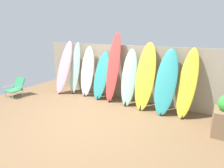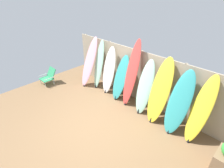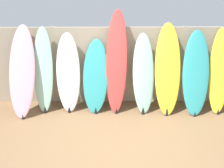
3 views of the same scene
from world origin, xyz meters
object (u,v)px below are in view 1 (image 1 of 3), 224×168
(surfboard_seafoam_5, at_px, (129,78))
(beach_chair, at_px, (16,87))
(surfboard_yellow_6, at_px, (145,77))
(surfboard_yellow_8, at_px, (187,84))
(surfboard_teal_7, at_px, (166,82))
(surfboard_pink_0, at_px, (64,67))
(surfboard_white_2, at_px, (87,72))
(surfboard_teal_3, at_px, (101,76))
(surfboard_seafoam_1, at_px, (75,69))
(surfboard_red_4, at_px, (113,68))

(surfboard_seafoam_5, xyz_separation_m, beach_chair, (-3.83, -1.27, -0.53))
(surfboard_yellow_6, bearing_deg, surfboard_yellow_8, 1.98)
(beach_chair, bearing_deg, surfboard_seafoam_5, 3.22)
(surfboard_yellow_6, relative_size, surfboard_teal_7, 1.08)
(surfboard_pink_0, bearing_deg, surfboard_yellow_8, 1.32)
(surfboard_teal_7, bearing_deg, beach_chair, -166.20)
(surfboard_white_2, xyz_separation_m, surfboard_teal_3, (0.59, -0.02, -0.08))
(surfboard_white_2, xyz_separation_m, beach_chair, (-2.19, -1.33, -0.54))
(surfboard_seafoam_1, height_order, surfboard_teal_7, surfboard_seafoam_1)
(surfboard_red_4, bearing_deg, surfboard_pink_0, -176.62)
(surfboard_yellow_6, height_order, beach_chair, surfboard_yellow_6)
(beach_chair, bearing_deg, surfboard_seafoam_1, 23.28)
(surfboard_red_4, distance_m, surfboard_seafoam_5, 0.64)
(surfboard_teal_3, bearing_deg, surfboard_seafoam_5, -1.84)
(surfboard_seafoam_1, relative_size, surfboard_teal_7, 1.04)
(surfboard_teal_7, bearing_deg, surfboard_white_2, 177.75)
(surfboard_yellow_6, distance_m, beach_chair, 4.57)
(surfboard_teal_7, bearing_deg, surfboard_yellow_6, 176.58)
(surfboard_yellow_6, xyz_separation_m, surfboard_teal_7, (0.61, -0.04, -0.07))
(surfboard_yellow_6, bearing_deg, surfboard_teal_3, 178.21)
(surfboard_red_4, bearing_deg, surfboard_seafoam_5, -4.39)
(surfboard_seafoam_1, distance_m, surfboard_teal_3, 1.14)
(surfboard_teal_7, relative_size, beach_chair, 2.85)
(surfboard_pink_0, xyz_separation_m, surfboard_red_4, (2.02, 0.12, 0.15))
(surfboard_red_4, xyz_separation_m, surfboard_yellow_8, (2.25, -0.02, -0.19))
(surfboard_teal_7, bearing_deg, surfboard_yellow_8, 8.06)
(surfboard_teal_3, bearing_deg, surfboard_white_2, 177.77)
(surfboard_seafoam_5, xyz_separation_m, surfboard_yellow_8, (1.66, 0.02, 0.05))
(surfboard_seafoam_1, bearing_deg, surfboard_teal_3, -0.52)
(surfboard_red_4, distance_m, surfboard_yellow_8, 2.25)
(surfboard_yellow_6, relative_size, surfboard_yellow_8, 1.06)
(surfboard_teal_3, xyz_separation_m, surfboard_yellow_8, (2.70, -0.01, 0.13))
(surfboard_pink_0, height_order, surfboard_seafoam_1, surfboard_pink_0)
(surfboard_white_2, bearing_deg, surfboard_yellow_8, -0.57)
(surfboard_pink_0, bearing_deg, surfboard_seafoam_5, 1.63)
(surfboard_pink_0, xyz_separation_m, surfboard_teal_3, (1.56, 0.11, -0.17))
(surfboard_seafoam_5, bearing_deg, beach_chair, -161.67)
(surfboard_teal_3, distance_m, surfboard_seafoam_5, 1.05)
(surfboard_teal_3, relative_size, surfboard_yellow_6, 0.82)
(surfboard_yellow_6, distance_m, surfboard_teal_7, 0.61)
(surfboard_pink_0, height_order, surfboard_red_4, surfboard_red_4)
(surfboard_red_4, height_order, surfboard_yellow_8, surfboard_red_4)
(surfboard_pink_0, height_order, surfboard_yellow_6, surfboard_yellow_6)
(surfboard_pink_0, relative_size, beach_chair, 3.05)
(surfboard_red_4, relative_size, beach_chair, 3.55)
(surfboard_yellow_6, bearing_deg, surfboard_teal_7, -3.42)
(surfboard_pink_0, relative_size, surfboard_yellow_8, 1.04)
(surfboard_white_2, bearing_deg, surfboard_teal_7, -2.25)
(surfboard_teal_3, distance_m, surfboard_red_4, 0.56)
(surfboard_pink_0, relative_size, surfboard_teal_3, 1.21)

